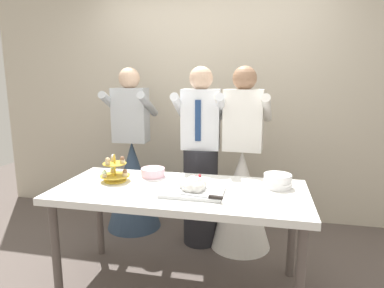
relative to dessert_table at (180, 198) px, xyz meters
The scene contains 10 objects.
ground_plane 0.70m from the dessert_table, ahead, with size 8.00×8.00×0.00m, color #564C47.
rear_wall 1.65m from the dessert_table, 90.00° to the left, with size 5.20×0.10×2.90m, color beige.
dessert_table is the anchor object (origin of this frame).
cupcake_stand 0.56m from the dessert_table, behind, with size 0.23×0.23×0.21m.
main_cake_tray 0.18m from the dessert_table, 33.59° to the right, with size 0.43×0.32×0.13m.
plate_stack 0.72m from the dessert_table, 14.60° to the left, with size 0.21×0.20×0.10m.
round_cake 0.37m from the dessert_table, 141.87° to the left, with size 0.24×0.24×0.08m.
person_groom 0.73m from the dessert_table, 88.95° to the left, with size 0.48×0.51×1.66m.
person_bride 0.84m from the dessert_table, 61.84° to the left, with size 0.56×0.56×1.66m.
person_guest 1.18m from the dessert_table, 129.06° to the left, with size 0.56×0.56×1.66m.
Camera 1 is at (0.57, -2.21, 1.55)m, focal length 31.18 mm.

